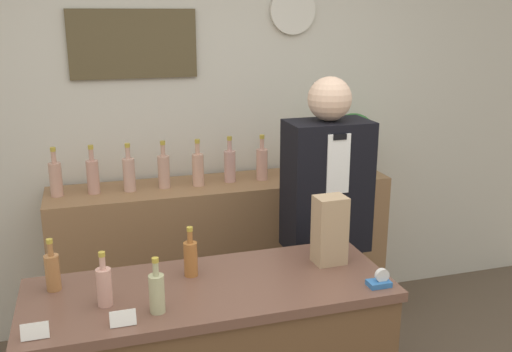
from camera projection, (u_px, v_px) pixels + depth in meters
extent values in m
cube|color=beige|center=(198.00, 120.00, 3.63)|extent=(5.20, 0.06, 2.70)
cube|color=brown|center=(133.00, 44.00, 3.35)|extent=(0.75, 0.02, 0.40)
cylinder|color=beige|center=(293.00, 10.00, 3.57)|extent=(0.30, 0.03, 0.30)
cube|color=#8E6642|center=(224.00, 258.00, 3.63)|extent=(2.08, 0.44, 1.00)
cube|color=brown|center=(210.00, 290.00, 2.27)|extent=(1.45, 0.56, 0.04)
cube|color=black|center=(322.00, 312.00, 3.18)|extent=(0.33, 0.26, 0.79)
cube|color=black|center=(327.00, 186.00, 2.97)|extent=(0.43, 0.26, 0.69)
cube|color=white|center=(338.00, 164.00, 2.81)|extent=(0.12, 0.01, 0.30)
cube|color=black|center=(340.00, 137.00, 2.77)|extent=(0.07, 0.01, 0.03)
sphere|color=#DBB293|center=(330.00, 99.00, 2.85)|extent=(0.22, 0.22, 0.22)
cylinder|color=#9E998E|center=(352.00, 163.00, 3.73)|extent=(0.20, 0.20, 0.11)
sphere|color=#2D6B2D|center=(353.00, 136.00, 3.68)|extent=(0.30, 0.30, 0.30)
cube|color=tan|center=(330.00, 230.00, 2.43)|extent=(0.14, 0.11, 0.30)
cube|color=#2D66A8|center=(379.00, 283.00, 2.25)|extent=(0.09, 0.06, 0.02)
cylinder|color=silver|center=(382.00, 275.00, 2.25)|extent=(0.06, 0.02, 0.06)
cube|color=white|center=(35.00, 331.00, 1.88)|extent=(0.09, 0.02, 0.06)
cube|color=white|center=(123.00, 318.00, 1.96)|extent=(0.09, 0.02, 0.06)
cylinder|color=#A46B3C|center=(53.00, 273.00, 2.21)|extent=(0.06, 0.06, 0.14)
cylinder|color=#A46B3C|center=(50.00, 249.00, 2.18)|extent=(0.02, 0.02, 0.05)
cylinder|color=#B29933|center=(49.00, 241.00, 2.17)|extent=(0.02, 0.02, 0.02)
cylinder|color=tan|center=(104.00, 287.00, 2.09)|extent=(0.06, 0.06, 0.14)
cylinder|color=tan|center=(102.00, 263.00, 2.06)|extent=(0.02, 0.02, 0.05)
cylinder|color=#B29933|center=(102.00, 254.00, 2.06)|extent=(0.02, 0.02, 0.02)
cylinder|color=tan|center=(157.00, 294.00, 2.04)|extent=(0.06, 0.06, 0.14)
cylinder|color=tan|center=(156.00, 269.00, 2.02)|extent=(0.02, 0.02, 0.05)
cylinder|color=#B29933|center=(155.00, 260.00, 2.01)|extent=(0.02, 0.02, 0.02)
cylinder|color=#A5632F|center=(191.00, 259.00, 2.33)|extent=(0.06, 0.06, 0.14)
cylinder|color=#A5632F|center=(190.00, 237.00, 2.30)|extent=(0.02, 0.02, 0.05)
cylinder|color=#B29933|center=(190.00, 229.00, 2.29)|extent=(0.02, 0.02, 0.02)
cylinder|color=tan|center=(56.00, 180.00, 3.21)|extent=(0.07, 0.07, 0.19)
cylinder|color=tan|center=(54.00, 157.00, 3.17)|extent=(0.03, 0.03, 0.07)
cylinder|color=#B29933|center=(53.00, 149.00, 3.16)|extent=(0.03, 0.03, 0.02)
cylinder|color=tan|center=(93.00, 177.00, 3.26)|extent=(0.07, 0.07, 0.19)
cylinder|color=tan|center=(91.00, 155.00, 3.22)|extent=(0.03, 0.03, 0.07)
cylinder|color=#B29933|center=(91.00, 147.00, 3.21)|extent=(0.03, 0.03, 0.02)
cylinder|color=tan|center=(129.00, 175.00, 3.30)|extent=(0.07, 0.07, 0.19)
cylinder|color=tan|center=(128.00, 153.00, 3.27)|extent=(0.03, 0.03, 0.07)
cylinder|color=#B29933|center=(127.00, 145.00, 3.25)|extent=(0.03, 0.03, 0.02)
cylinder|color=tan|center=(164.00, 172.00, 3.37)|extent=(0.07, 0.07, 0.19)
cylinder|color=tan|center=(163.00, 150.00, 3.33)|extent=(0.03, 0.03, 0.07)
cylinder|color=#B29933|center=(163.00, 143.00, 3.32)|extent=(0.03, 0.03, 0.02)
cylinder|color=tan|center=(198.00, 170.00, 3.41)|extent=(0.07, 0.07, 0.19)
cylinder|color=tan|center=(197.00, 149.00, 3.37)|extent=(0.03, 0.03, 0.07)
cylinder|color=#B29933|center=(197.00, 141.00, 3.36)|extent=(0.03, 0.03, 0.02)
cylinder|color=tan|center=(230.00, 166.00, 3.48)|extent=(0.07, 0.07, 0.19)
cylinder|color=tan|center=(230.00, 146.00, 3.45)|extent=(0.03, 0.03, 0.07)
cylinder|color=#B29933|center=(229.00, 138.00, 3.44)|extent=(0.03, 0.03, 0.02)
cylinder|color=tan|center=(262.00, 164.00, 3.53)|extent=(0.07, 0.07, 0.19)
cylinder|color=tan|center=(262.00, 144.00, 3.49)|extent=(0.03, 0.03, 0.07)
cylinder|color=#B29933|center=(262.00, 137.00, 3.48)|extent=(0.03, 0.03, 0.02)
cylinder|color=tan|center=(293.00, 162.00, 3.58)|extent=(0.07, 0.07, 0.19)
cylinder|color=tan|center=(293.00, 142.00, 3.54)|extent=(0.03, 0.03, 0.07)
cylinder|color=#B29933|center=(293.00, 135.00, 3.53)|extent=(0.03, 0.03, 0.02)
cylinder|color=tan|center=(322.00, 160.00, 3.64)|extent=(0.07, 0.07, 0.19)
cylinder|color=tan|center=(323.00, 140.00, 3.60)|extent=(0.03, 0.03, 0.07)
cylinder|color=#B29933|center=(323.00, 133.00, 3.59)|extent=(0.03, 0.03, 0.02)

